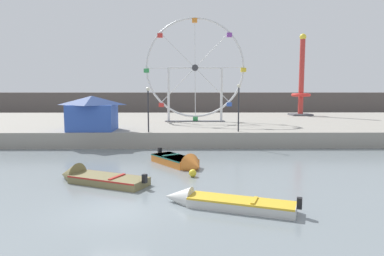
# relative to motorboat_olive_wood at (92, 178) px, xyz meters

# --- Properties ---
(ground_plane) EXTENTS (240.00, 240.00, 0.00)m
(ground_plane) POSITION_rel_motorboat_olive_wood_xyz_m (2.22, -4.52, -0.23)
(ground_plane) COLOR slate
(quay_promenade) EXTENTS (110.00, 25.76, 1.36)m
(quay_promenade) POSITION_rel_motorboat_olive_wood_xyz_m (2.22, 23.41, 0.45)
(quay_promenade) COLOR gray
(quay_promenade) RESTS_ON ground_plane
(distant_town_skyline) EXTENTS (140.00, 3.00, 4.40)m
(distant_town_skyline) POSITION_rel_motorboat_olive_wood_xyz_m (2.22, 48.71, 1.97)
(distant_town_skyline) COLOR #564C47
(distant_town_skyline) RESTS_ON ground_plane
(motorboat_olive_wood) EXTENTS (5.51, 3.61, 1.48)m
(motorboat_olive_wood) POSITION_rel_motorboat_olive_wood_xyz_m (0.00, 0.00, 0.00)
(motorboat_olive_wood) COLOR olive
(motorboat_olive_wood) RESTS_ON ground_plane
(motorboat_pale_grey) EXTENTS (5.72, 3.01, 1.08)m
(motorboat_pale_grey) POSITION_rel_motorboat_olive_wood_xyz_m (6.53, -4.16, 0.01)
(motorboat_pale_grey) COLOR silver
(motorboat_pale_grey) RESTS_ON ground_plane
(motorboat_orange_hull) EXTENTS (3.84, 4.54, 1.45)m
(motorboat_orange_hull) POSITION_rel_motorboat_olive_wood_xyz_m (4.80, 3.77, 0.05)
(motorboat_orange_hull) COLOR orange
(motorboat_orange_hull) RESTS_ON ground_plane
(ferris_wheel_white_frame) EXTENTS (11.43, 1.20, 11.59)m
(ferris_wheel_white_frame) POSITION_rel_motorboat_olive_wood_xyz_m (6.00, 21.00, 6.96)
(ferris_wheel_white_frame) COLOR silver
(ferris_wheel_white_frame) RESTS_ON quay_promenade
(drop_tower_red_tower) EXTENTS (2.80, 2.80, 11.22)m
(drop_tower_red_tower) POSITION_rel_motorboat_olive_wood_xyz_m (20.96, 30.13, 5.18)
(drop_tower_red_tower) COLOR #BC332D
(drop_tower_red_tower) RESTS_ON quay_promenade
(carnival_booth_blue_tent) EXTENTS (4.36, 3.44, 3.07)m
(carnival_booth_blue_tent) POSITION_rel_motorboat_olive_wood_xyz_m (-3.26, 12.39, 2.73)
(carnival_booth_blue_tent) COLOR #3356B7
(carnival_booth_blue_tent) RESTS_ON quay_promenade
(promenade_lamp_near) EXTENTS (0.32, 0.32, 3.82)m
(promenade_lamp_near) POSITION_rel_motorboat_olive_wood_xyz_m (1.86, 10.97, 3.64)
(promenade_lamp_near) COLOR #2D2D33
(promenade_lamp_near) RESTS_ON quay_promenade
(promenade_lamp_far) EXTENTS (0.32, 0.32, 4.09)m
(promenade_lamp_far) POSITION_rel_motorboat_olive_wood_xyz_m (9.58, 11.44, 3.79)
(promenade_lamp_far) COLOR #2D2D33
(promenade_lamp_far) RESTS_ON quay_promenade
(mooring_buoy_orange) EXTENTS (0.44, 0.44, 0.44)m
(mooring_buoy_orange) POSITION_rel_motorboat_olive_wood_xyz_m (5.50, 1.04, -0.01)
(mooring_buoy_orange) COLOR yellow
(mooring_buoy_orange) RESTS_ON ground_plane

